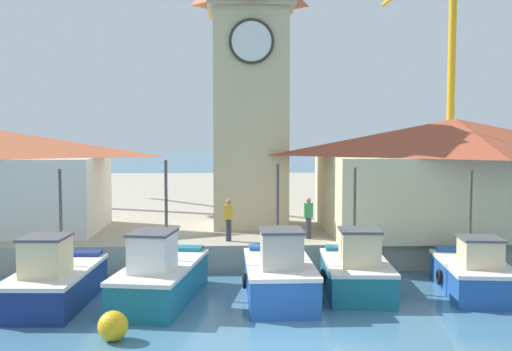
{
  "coord_description": "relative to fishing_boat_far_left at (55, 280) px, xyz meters",
  "views": [
    {
      "loc": [
        -1.27,
        -14.0,
        5.23
      ],
      "look_at": [
        -0.14,
        9.91,
        3.5
      ],
      "focal_mm": 42.0,
      "sensor_mm": 36.0,
      "label": 1
    }
  ],
  "objects": [
    {
      "name": "fishing_boat_mid_left",
      "position": [
        9.42,
        0.79,
        -0.0
      ],
      "size": [
        2.31,
        4.25,
        4.07
      ],
      "color": "#196B7F",
      "rests_on": "ground"
    },
    {
      "name": "mooring_buoy",
      "position": [
        2.38,
        -3.34,
        -0.35
      ],
      "size": [
        0.76,
        0.76,
        0.76
      ],
      "primitive_type": "sphere",
      "color": "gold",
      "rests_on": "ground"
    },
    {
      "name": "port_crane_far",
      "position": [
        21.4,
        25.11,
        7.15
      ],
      "size": [
        4.37,
        9.38,
        17.28
      ],
      "color": "#976E11",
      "rests_on": "quay_wharf"
    },
    {
      "name": "clock_tower",
      "position": [
        6.26,
        8.48,
        6.76
      ],
      "size": [
        3.7,
        3.7,
        13.82
      ],
      "color": "beige",
      "rests_on": "quay_wharf"
    },
    {
      "name": "fishing_boat_left_inner",
      "position": [
        6.86,
        0.16,
        0.05
      ],
      "size": [
        2.18,
        4.57,
        4.23
      ],
      "color": "#2356A8",
      "rests_on": "ground"
    },
    {
      "name": "ground_plane",
      "position": [
        6.53,
        -4.17,
        -0.73
      ],
      "size": [
        300.0,
        300.0,
        0.0
      ],
      "primitive_type": "plane",
      "color": "teal"
    },
    {
      "name": "quay_wharf",
      "position": [
        6.53,
        23.74,
        -0.22
      ],
      "size": [
        120.0,
        40.0,
        1.03
      ],
      "primitive_type": "cube",
      "color": "#A89E89",
      "rests_on": "ground"
    },
    {
      "name": "fishing_boat_center",
      "position": [
        13.21,
        0.57,
        -0.06
      ],
      "size": [
        2.48,
        4.32,
        3.99
      ],
      "color": "#2356A8",
      "rests_on": "ground"
    },
    {
      "name": "fishing_boat_left_outer",
      "position": [
        3.17,
        0.2,
        0.04
      ],
      "size": [
        2.78,
        5.31,
        4.35
      ],
      "color": "#196B7F",
      "rests_on": "ground"
    },
    {
      "name": "warehouse_right",
      "position": [
        14.9,
        6.78,
        2.74
      ],
      "size": [
        11.31,
        7.22,
        4.77
      ],
      "color": "beige",
      "rests_on": "quay_wharf"
    },
    {
      "name": "dock_worker_along_quay",
      "position": [
        8.44,
        5.1,
        1.15
      ],
      "size": [
        0.34,
        0.22,
        1.62
      ],
      "color": "#33333D",
      "rests_on": "quay_wharf"
    },
    {
      "name": "fishing_boat_far_left",
      "position": [
        0.0,
        0.0,
        0.0
      ],
      "size": [
        2.28,
        4.76,
        4.09
      ],
      "color": "navy",
      "rests_on": "ground"
    },
    {
      "name": "dock_worker_near_tower",
      "position": [
        5.29,
        4.71,
        1.15
      ],
      "size": [
        0.34,
        0.22,
        1.62
      ],
      "color": "#33333D",
      "rests_on": "quay_wharf"
    }
  ]
}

